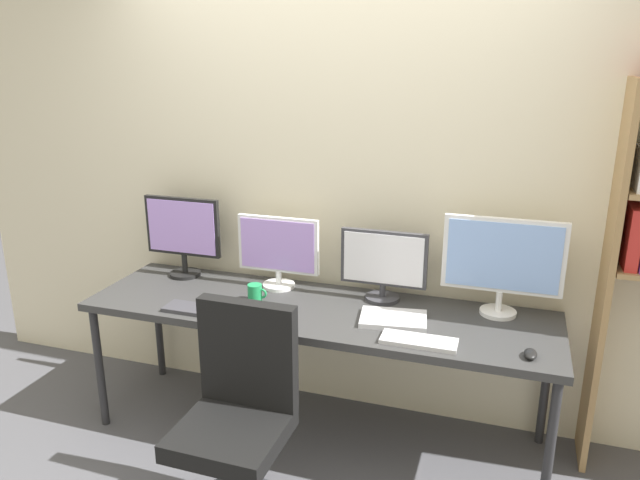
{
  "coord_description": "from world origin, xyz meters",
  "views": [
    {
      "loc": [
        0.9,
        -2.11,
        1.99
      ],
      "look_at": [
        0.0,
        0.65,
        1.09
      ],
      "focal_mm": 33.91,
      "sensor_mm": 36.0,
      "label": 1
    }
  ],
  "objects": [
    {
      "name": "wall_back",
      "position": [
        0.0,
        1.02,
        1.3
      ],
      "size": [
        4.81,
        0.1,
        2.6
      ],
      "color": "beige",
      "rests_on": "ground_plane"
    },
    {
      "name": "desk",
      "position": [
        0.0,
        0.6,
        0.69
      ],
      "size": [
        2.41,
        0.68,
        0.74
      ],
      "color": "#333333",
      "rests_on": "ground_plane"
    },
    {
      "name": "office_chair",
      "position": [
        -0.12,
        -0.11,
        0.4
      ],
      "size": [
        0.52,
        0.52,
        0.99
      ],
      "color": "#2D2D33",
      "rests_on": "ground_plane"
    },
    {
      "name": "monitor_far_left",
      "position": [
        -0.88,
        0.81,
        1.0
      ],
      "size": [
        0.46,
        0.18,
        0.47
      ],
      "color": "black",
      "rests_on": "desk"
    },
    {
      "name": "monitor_center_left",
      "position": [
        -0.29,
        0.81,
        0.96
      ],
      "size": [
        0.46,
        0.18,
        0.4
      ],
      "color": "silver",
      "rests_on": "desk"
    },
    {
      "name": "monitor_center_right",
      "position": [
        0.29,
        0.81,
        0.94
      ],
      "size": [
        0.45,
        0.18,
        0.38
      ],
      "color": "#38383D",
      "rests_on": "desk"
    },
    {
      "name": "monitor_far_right",
      "position": [
        0.88,
        0.81,
        1.02
      ],
      "size": [
        0.58,
        0.18,
        0.49
      ],
      "color": "silver",
      "rests_on": "desk"
    },
    {
      "name": "keyboard_left",
      "position": [
        -0.56,
        0.37,
        0.75
      ],
      "size": [
        0.35,
        0.13,
        0.02
      ],
      "primitive_type": "cube",
      "color": "#38383D",
      "rests_on": "desk"
    },
    {
      "name": "keyboard_right",
      "position": [
        0.56,
        0.37,
        0.75
      ],
      "size": [
        0.34,
        0.13,
        0.02
      ],
      "primitive_type": "cube",
      "color": "silver",
      "rests_on": "desk"
    },
    {
      "name": "computer_mouse",
      "position": [
        1.04,
        0.39,
        0.76
      ],
      "size": [
        0.06,
        0.1,
        0.03
      ],
      "primitive_type": "ellipsoid",
      "color": "black",
      "rests_on": "desk"
    },
    {
      "name": "laptop_closed",
      "position": [
        0.4,
        0.56,
        0.75
      ],
      "size": [
        0.35,
        0.27,
        0.02
      ],
      "primitive_type": "cube",
      "rotation": [
        0.0,
        0.0,
        0.15
      ],
      "color": "silver",
      "rests_on": "desk"
    },
    {
      "name": "coffee_mug",
      "position": [
        -0.34,
        0.59,
        0.79
      ],
      "size": [
        0.11,
        0.08,
        0.09
      ],
      "color": "#1E8C4C",
      "rests_on": "desk"
    }
  ]
}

